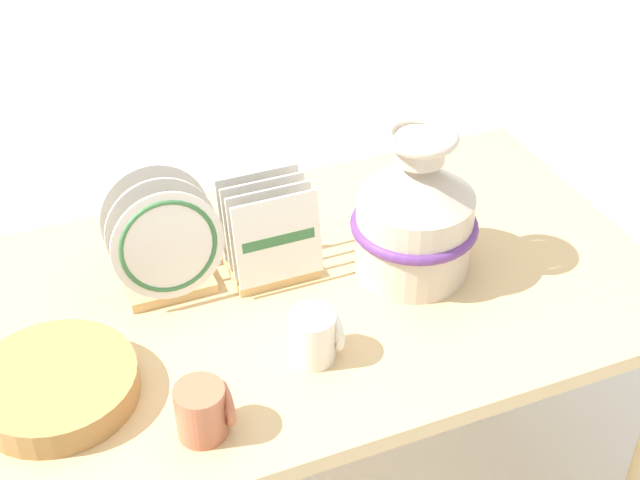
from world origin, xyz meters
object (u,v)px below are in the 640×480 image
Objects in this scene: mug_cream_glaze at (315,336)px; mug_terracotta_glaze at (204,410)px; dish_rack_round_plates at (165,247)px; ceramic_vase at (415,213)px; dish_rack_square_plates at (270,240)px; wicker_charger_stack at (56,385)px.

mug_terracotta_glaze is (-0.23, -0.10, 0.00)m from mug_cream_glaze.
ceramic_vase is at bearing -14.71° from dish_rack_round_plates.
mug_terracotta_glaze is at bearing -95.60° from dish_rack_round_plates.
ceramic_vase is 0.29m from dish_rack_square_plates.
ceramic_vase is at bearing 30.53° from mug_cream_glaze.
dish_rack_round_plates is 0.35m from mug_cream_glaze.
dish_rack_round_plates is 2.45× the size of mug_terracotta_glaze.
mug_terracotta_glaze is at bearing -157.52° from mug_cream_glaze.
mug_terracotta_glaze reaches higher than wicker_charger_stack.
dish_rack_square_plates reaches higher than wicker_charger_stack.
dish_rack_round_plates reaches higher than wicker_charger_stack.
dish_rack_round_plates is at bearing 84.40° from mug_terracotta_glaze.
mug_cream_glaze is at bearing -9.40° from wicker_charger_stack.
mug_terracotta_glaze is at bearing -38.56° from wicker_charger_stack.
ceramic_vase is at bearing 7.06° from wicker_charger_stack.
ceramic_vase is 0.33m from mug_cream_glaze.
dish_rack_round_plates is 2.45× the size of mug_cream_glaze.
dish_rack_square_plates is 0.70× the size of wicker_charger_stack.
ceramic_vase is 1.33× the size of dish_rack_round_plates.
dish_rack_square_plates is 0.44m from mug_terracotta_glaze.
ceramic_vase is 1.62× the size of dish_rack_square_plates.
wicker_charger_stack is at bearing -157.16° from dish_rack_square_plates.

